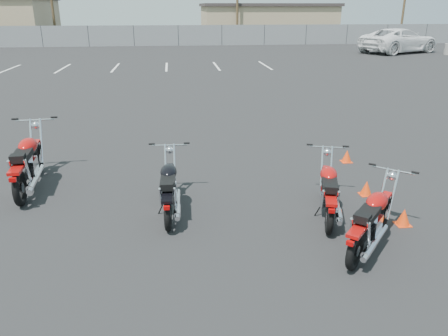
{
  "coord_description": "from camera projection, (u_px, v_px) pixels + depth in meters",
  "views": [
    {
      "loc": [
        -0.65,
        -6.74,
        3.39
      ],
      "look_at": [
        0.2,
        0.6,
        0.65
      ],
      "focal_mm": 35.0,
      "sensor_mm": 36.0,
      "label": 1
    }
  ],
  "objects": [
    {
      "name": "motorcycle_front_red",
      "position": [
        28.0,
        163.0,
        8.49
      ],
      "size": [
        0.92,
        2.39,
        1.17
      ],
      "color": "black",
      "rests_on": "ground"
    },
    {
      "name": "motorcycle_rear_red",
      "position": [
        372.0,
        221.0,
        6.38
      ],
      "size": [
        1.61,
        1.76,
        0.99
      ],
      "color": "black",
      "rests_on": "ground"
    },
    {
      "name": "training_cone_extra",
      "position": [
        404.0,
        217.0,
        7.18
      ],
      "size": [
        0.24,
        0.24,
        0.28
      ],
      "color": "#FE3F0D",
      "rests_on": "ground"
    },
    {
      "name": "motorcycle_second_black",
      "position": [
        169.0,
        188.0,
        7.53
      ],
      "size": [
        0.77,
        2.0,
        0.98
      ],
      "color": "black",
      "rests_on": "ground"
    },
    {
      "name": "chainlink_fence",
      "position": [
        178.0,
        35.0,
        39.81
      ],
      "size": [
        80.06,
        0.06,
        1.8
      ],
      "color": "slate",
      "rests_on": "ground"
    },
    {
      "name": "white_van",
      "position": [
        400.0,
        33.0,
        33.49
      ],
      "size": [
        5.92,
        8.15,
        2.88
      ],
      "primitive_type": "imported",
      "rotation": [
        0.0,
        0.0,
        2.0
      ],
      "color": "white",
      "rests_on": "ground"
    },
    {
      "name": "tan_building_east",
      "position": [
        266.0,
        21.0,
        48.94
      ],
      "size": [
        14.4,
        9.4,
        3.7
      ],
      "color": "tan",
      "rests_on": "ground"
    },
    {
      "name": "training_cone_far",
      "position": [
        366.0,
        188.0,
        8.32
      ],
      "size": [
        0.23,
        0.23,
        0.28
      ],
      "color": "#FE3F0D",
      "rests_on": "ground"
    },
    {
      "name": "parking_line_stripes",
      "position": [
        141.0,
        67.0,
        25.88
      ],
      "size": [
        15.12,
        4.0,
        0.01
      ],
      "color": "silver",
      "rests_on": "ground"
    },
    {
      "name": "training_cone_near",
      "position": [
        347.0,
        156.0,
        10.1
      ],
      "size": [
        0.24,
        0.24,
        0.28
      ],
      "color": "#FE3F0D",
      "rests_on": "ground"
    },
    {
      "name": "ground",
      "position": [
        217.0,
        216.0,
        7.53
      ],
      "size": [
        120.0,
        120.0,
        0.0
      ],
      "primitive_type": "plane",
      "color": "black",
      "rests_on": "ground"
    },
    {
      "name": "motorcycle_third_red",
      "position": [
        329.0,
        191.0,
        7.42
      ],
      "size": [
        0.98,
        1.98,
        0.98
      ],
      "color": "black",
      "rests_on": "ground"
    }
  ]
}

